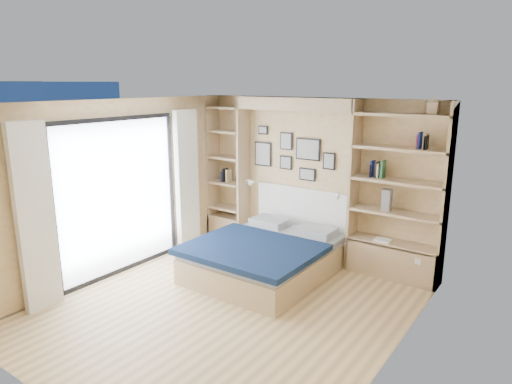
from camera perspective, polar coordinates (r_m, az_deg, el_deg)
The scene contains 9 objects.
ground at distance 5.85m, azimuth -3.47°, elevation -14.16°, with size 4.50×4.50×0.00m, color #E2BC83.
room_shell at distance 6.84m, azimuth 1.81°, elevation -0.34°, with size 4.50×4.50×4.50m.
bed at distance 6.67m, azimuth 1.29°, elevation -7.90°, with size 1.76×2.20×1.07m.
photo_gallery at distance 7.36m, azimuth 4.42°, elevation 4.80°, with size 1.48×0.02×0.82m.
reading_lamps at distance 7.19m, azimuth 4.48°, elevation 0.50°, with size 1.92×0.12×0.15m.
shelf_decor at distance 6.59m, azimuth 14.71°, elevation 3.87°, with size 3.57×0.23×2.03m.
deck at distance 8.41m, azimuth -23.18°, elevation -6.46°, with size 3.20×4.00×0.05m, color #6A5B4E.
deck_chair at distance 8.54m, azimuth -18.00°, elevation -2.98°, with size 0.72×0.92×0.81m.
shipping_container at distance 17.14m, azimuth -28.39°, elevation 7.44°, with size 2.63×6.58×2.74m, color navy.
Camera 1 is at (3.26, -4.03, 2.72)m, focal length 32.00 mm.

